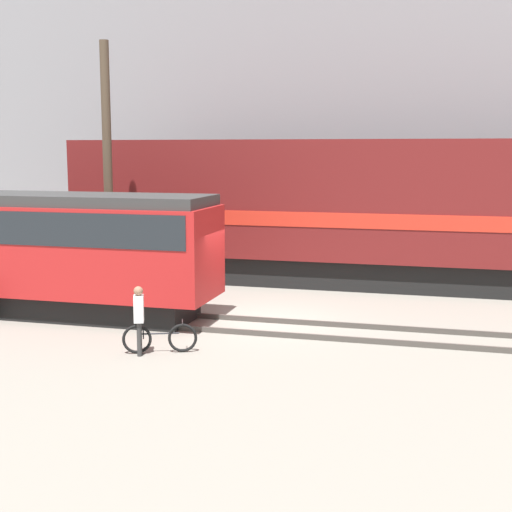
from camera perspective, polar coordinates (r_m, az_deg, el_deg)
name	(u,v)px	position (r m, az deg, el deg)	size (l,w,h in m)	color
ground_plane	(254,321)	(19.90, -0.14, -5.22)	(120.00, 120.00, 0.00)	gray
track_near	(246,325)	(19.13, -0.78, -5.56)	(60.00, 1.50, 0.14)	#47423D
track_far	(299,280)	(25.62, 3.43, -1.96)	(60.00, 1.51, 0.14)	#47423D
building_backdrop	(335,95)	(32.82, 6.35, 12.69)	(38.88, 6.00, 14.28)	gray
freight_locomotive	(358,210)	(24.95, 8.16, 3.65)	(20.36, 3.04, 5.66)	black
streetcar	(30,245)	(21.43, -17.62, 0.81)	(10.93, 2.54, 3.49)	black
bicycle	(160,338)	(16.92, -7.70, -6.55)	(1.65, 0.76, 0.75)	black
person	(139,314)	(16.65, -9.36, -4.59)	(0.34, 0.42, 1.62)	#333333
utility_pole_left	(108,169)	(23.84, -11.77, 6.80)	(0.30, 0.30, 8.16)	#4C3D2D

